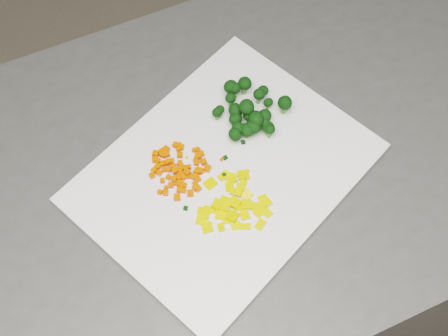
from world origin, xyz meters
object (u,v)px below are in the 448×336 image
cutting_board (224,173)px  pepper_pile (233,202)px  counter_block (240,256)px  carrot_pile (178,167)px  broccoli_pile (250,110)px

cutting_board → pepper_pile: pepper_pile is taller
counter_block → pepper_pile: 0.48m
carrot_pile → counter_block: bearing=-7.9°
cutting_board → pepper_pile: bearing=-105.6°
cutting_board → counter_block: bearing=18.9°
counter_block → pepper_pile: size_ratio=8.72×
carrot_pile → broccoli_pile: size_ratio=0.83×
cutting_board → carrot_pile: 0.07m
carrot_pile → broccoli_pile: 0.14m
pepper_pile → cutting_board: bearing=74.4°
counter_block → carrot_pile: bearing=172.1°
pepper_pile → broccoli_pile: broccoli_pile is taller
counter_block → carrot_pile: 0.49m
broccoli_pile → pepper_pile: bearing=-129.4°
broccoli_pile → counter_block: bearing=-123.6°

